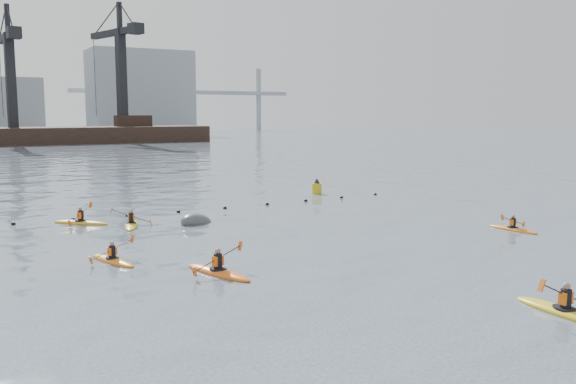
% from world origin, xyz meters
% --- Properties ---
extents(ground, '(400.00, 400.00, 0.00)m').
position_xyz_m(ground, '(0.00, 0.00, 0.00)').
color(ground, '#3C4557').
rests_on(ground, ground).
extents(float_line, '(33.24, 0.73, 0.24)m').
position_xyz_m(float_line, '(-0.50, 22.53, 0.03)').
color(float_line, black).
rests_on(float_line, ground).
extents(barge_pier, '(72.00, 19.30, 29.50)m').
position_xyz_m(barge_pier, '(-0.22, 110.00, 1.89)').
color(barge_pier, black).
rests_on(barge_pier, ground).
extents(skyline, '(141.00, 28.00, 22.00)m').
position_xyz_m(skyline, '(2.23, 150.27, 9.25)').
color(skyline, gray).
rests_on(skyline, ground).
extents(kayaker_0, '(2.29, 3.51, 1.20)m').
position_xyz_m(kayaker_0, '(-2.33, 8.22, 0.11)').
color(kayaker_0, orange).
rests_on(kayaker_0, ground).
extents(kayaker_1, '(2.42, 3.48, 1.36)m').
position_xyz_m(kayaker_1, '(4.87, -1.03, 0.11)').
color(kayaker_1, gold).
rests_on(kayaker_1, ground).
extents(kayaker_2, '(1.96, 2.99, 1.04)m').
position_xyz_m(kayaker_2, '(-5.31, 12.01, 0.09)').
color(kayaker_2, orange).
rests_on(kayaker_2, ground).
extents(kayaker_3, '(2.06, 3.12, 1.16)m').
position_xyz_m(kayaker_3, '(-2.60, 19.34, 0.09)').
color(kayaker_3, yellow).
rests_on(kayaker_3, ground).
extents(kayaker_4, '(1.94, 2.87, 1.02)m').
position_xyz_m(kayaker_4, '(14.00, 8.72, 0.09)').
color(kayaker_4, orange).
rests_on(kayaker_4, ground).
extents(kayaker_5, '(2.80, 2.65, 1.17)m').
position_xyz_m(kayaker_5, '(-4.80, 21.30, 0.10)').
color(kayaker_5, orange).
rests_on(kayaker_5, ground).
extents(mooring_buoy, '(2.58, 2.11, 1.46)m').
position_xyz_m(mooring_buoy, '(0.71, 18.49, 0.00)').
color(mooring_buoy, '#404346').
rests_on(mooring_buoy, ground).
extents(nav_buoy, '(0.71, 0.71, 1.30)m').
position_xyz_m(nav_buoy, '(12.70, 25.45, 0.39)').
color(nav_buoy, gold).
rests_on(nav_buoy, ground).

